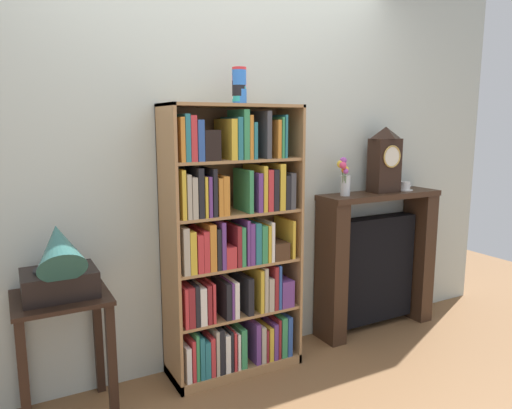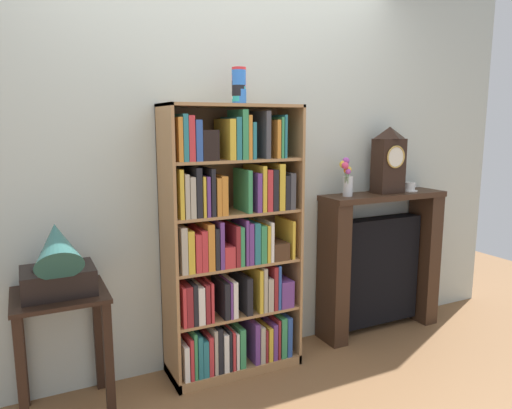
% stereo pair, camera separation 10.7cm
% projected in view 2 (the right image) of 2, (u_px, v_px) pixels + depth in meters
% --- Properties ---
extents(ground_plane, '(7.61, 6.40, 0.02)m').
position_uv_depth(ground_plane, '(239.00, 374.00, 2.98)').
color(ground_plane, brown).
extents(wall_back, '(4.61, 0.08, 2.60)m').
position_uv_depth(wall_back, '(234.00, 162.00, 3.06)').
color(wall_back, beige).
rests_on(wall_back, ground).
extents(bookshelf, '(0.83, 0.33, 1.66)m').
position_uv_depth(bookshelf, '(231.00, 254.00, 2.91)').
color(bookshelf, '#A87A4C').
rests_on(bookshelf, ground).
extents(cup_stack, '(0.09, 0.09, 0.21)m').
position_uv_depth(cup_stack, '(239.00, 86.00, 2.78)').
color(cup_stack, blue).
rests_on(cup_stack, bookshelf).
extents(side_table_left, '(0.47, 0.44, 0.68)m').
position_uv_depth(side_table_left, '(62.00, 328.00, 2.49)').
color(side_table_left, black).
rests_on(side_table_left, ground).
extents(gramophone, '(0.36, 0.42, 0.45)m').
position_uv_depth(gramophone, '(58.00, 263.00, 2.38)').
color(gramophone, black).
rests_on(gramophone, side_table_left).
extents(fireplace_mantel, '(0.98, 0.27, 1.05)m').
position_uv_depth(fireplace_mantel, '(379.00, 263.00, 3.55)').
color(fireplace_mantel, '#382316').
rests_on(fireplace_mantel, ground).
extents(mantel_clock, '(0.21, 0.15, 0.48)m').
position_uv_depth(mantel_clock, '(389.00, 160.00, 3.41)').
color(mantel_clock, black).
rests_on(mantel_clock, fireplace_mantel).
extents(flower_vase, '(0.13, 0.13, 0.27)m').
position_uv_depth(flower_vase, '(347.00, 177.00, 3.27)').
color(flower_vase, silver).
rests_on(flower_vase, fireplace_mantel).
extents(teacup_with_saucer, '(0.13, 0.12, 0.07)m').
position_uv_depth(teacup_with_saucer, '(410.00, 187.00, 3.54)').
color(teacup_with_saucer, white).
rests_on(teacup_with_saucer, fireplace_mantel).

